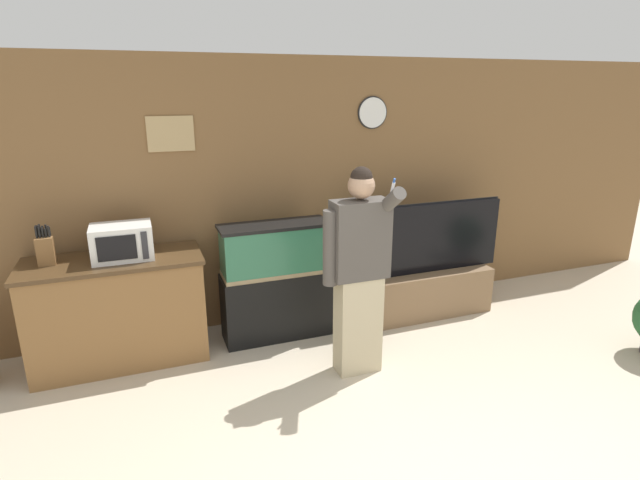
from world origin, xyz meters
TOP-DOWN VIEW (x-y plane):
  - wall_back_paneled at (0.00, 2.89)m, footprint 10.00×0.08m
  - counter_island at (-1.59, 2.49)m, footprint 1.45×0.63m
  - microwave at (-1.50, 2.49)m, footprint 0.48×0.34m
  - knife_block at (-2.07, 2.53)m, footprint 0.13×0.09m
  - aquarium_on_stand at (-0.20, 2.46)m, footprint 1.02×0.36m
  - tv_on_stand at (1.44, 2.37)m, footprint 1.59×0.40m
  - person_standing at (0.26, 1.62)m, footprint 0.55×0.41m

SIDE VIEW (x-z plane):
  - tv_on_stand at x=1.44m, z-range -0.24..0.96m
  - counter_island at x=-1.59m, z-range 0.00..0.94m
  - aquarium_on_stand at x=-0.20m, z-range 0.00..1.12m
  - person_standing at x=0.26m, z-range 0.04..1.78m
  - knife_block at x=-2.07m, z-range 0.90..1.23m
  - microwave at x=-1.50m, z-range 0.94..1.23m
  - wall_back_paneled at x=0.00m, z-range 0.00..2.60m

